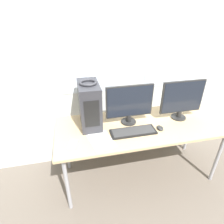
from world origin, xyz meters
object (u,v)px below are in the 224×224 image
object	(u,v)px
monitor_right_near	(182,99)
mouse	(160,128)
headphones	(88,83)
keyboard	(133,132)
monitor_main	(129,103)
pc_tower	(90,105)
cell_phone	(73,144)

from	to	relation	value
monitor_right_near	mouse	world-z (taller)	monitor_right_near
headphones	keyboard	bearing A→B (deg)	-32.78
monitor_main	mouse	world-z (taller)	monitor_main
headphones	monitor_main	world-z (taller)	headphones
headphones	monitor_right_near	bearing A→B (deg)	-5.44
pc_tower	mouse	distance (m)	0.79
cell_phone	monitor_main	bearing A→B (deg)	41.23
pc_tower	headphones	bearing A→B (deg)	90.00
keyboard	cell_phone	world-z (taller)	keyboard
mouse	monitor_right_near	bearing A→B (deg)	28.48
monitor_right_near	keyboard	distance (m)	0.68
pc_tower	headphones	distance (m)	0.25
pc_tower	keyboard	size ratio (longest dim) A/B	1.00
monitor_right_near	cell_phone	bearing A→B (deg)	-169.54
mouse	pc_tower	bearing A→B (deg)	159.38
cell_phone	keyboard	bearing A→B (deg)	24.32
pc_tower	mouse	world-z (taller)	pc_tower
headphones	monitor_main	bearing A→B (deg)	-8.43
monitor_main	cell_phone	size ratio (longest dim) A/B	3.45
keyboard	cell_phone	distance (m)	0.63
monitor_right_near	monitor_main	bearing A→B (deg)	176.67
mouse	cell_phone	xyz separation A→B (m)	(-0.93, -0.06, -0.01)
monitor_main	keyboard	size ratio (longest dim) A/B	1.08
headphones	monitor_main	size ratio (longest dim) A/B	0.35
monitor_main	pc_tower	bearing A→B (deg)	171.68
headphones	pc_tower	bearing A→B (deg)	-90.00
monitor_right_near	cell_phone	distance (m)	1.29
keyboard	cell_phone	bearing A→B (deg)	-174.38
headphones	keyboard	size ratio (longest dim) A/B	0.38
headphones	keyboard	distance (m)	0.69
monitor_main	cell_phone	distance (m)	0.73
monitor_right_near	headphones	bearing A→B (deg)	174.56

